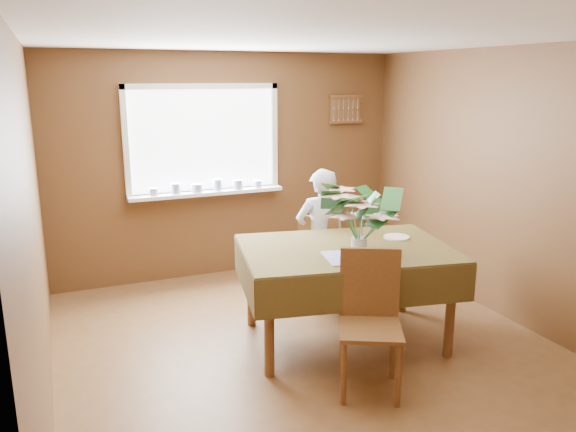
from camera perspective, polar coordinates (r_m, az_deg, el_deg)
name	(u,v)px	position (r m, az deg, el deg)	size (l,w,h in m)	color
floor	(314,354)	(4.78, 2.64, -13.80)	(4.50, 4.50, 0.00)	brown
ceiling	(318,38)	(4.24, 3.03, 17.63)	(4.50, 4.50, 0.00)	white
wall_back	(230,166)	(6.41, -5.94, 5.11)	(4.00, 4.00, 0.00)	brown
wall_front	(550,319)	(2.60, 25.06, -9.43)	(4.00, 4.00, 0.00)	brown
wall_left	(34,234)	(3.94, -24.44, -1.67)	(4.50, 4.50, 0.00)	brown
wall_right	(514,188)	(5.50, 21.99, 2.70)	(4.50, 4.50, 0.00)	brown
window_assembly	(205,159)	(6.27, -8.45, 5.75)	(1.72, 0.20, 1.22)	white
spoon_rack	(345,109)	(6.88, 5.85, 10.74)	(0.44, 0.05, 0.33)	brown
dining_table	(346,259)	(4.76, 5.89, -4.36)	(1.93, 1.49, 0.85)	brown
chair_far	(319,254)	(5.63, 3.14, -3.89)	(0.54, 0.54, 0.92)	brown
chair_near	(370,315)	(4.15, 8.31, -9.95)	(0.59, 0.59, 1.02)	brown
seated_woman	(321,238)	(5.50, 3.33, -2.29)	(0.50, 0.33, 1.38)	white
flower_bouquet	(360,214)	(4.38, 7.33, 0.24)	(0.63, 0.63, 0.54)	white
side_plate	(396,237)	(5.05, 10.96, -2.13)	(0.23, 0.23, 0.01)	white
table_knife	(372,252)	(4.59, 8.48, -3.61)	(0.02, 0.20, 0.00)	silver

